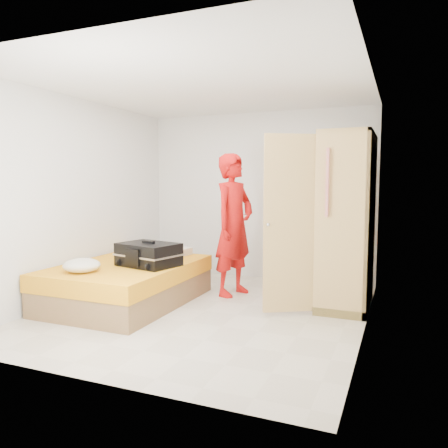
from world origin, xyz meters
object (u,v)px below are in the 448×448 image
at_px(bed, 128,283).
at_px(round_cushion, 82,265).
at_px(wardrobe, 343,225).
at_px(suitcase, 148,255).
at_px(person, 234,225).

height_order(bed, round_cushion, round_cushion).
height_order(wardrobe, suitcase, wardrobe).
bearing_deg(wardrobe, round_cushion, -150.42).
bearing_deg(person, wardrobe, -74.85).
relative_size(wardrobe, suitcase, 2.58).
bearing_deg(bed, suitcase, -1.07).
relative_size(bed, round_cushion, 4.87).
bearing_deg(round_cushion, wardrobe, 29.58).
relative_size(person, suitcase, 2.33).
bearing_deg(suitcase, wardrobe, 35.95).
height_order(bed, wardrobe, wardrobe).
height_order(wardrobe, person, wardrobe).
distance_m(wardrobe, suitcase, 2.40).
bearing_deg(person, suitcase, 155.69).
xyz_separation_m(wardrobe, round_cushion, (-2.68, -1.52, -0.42)).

